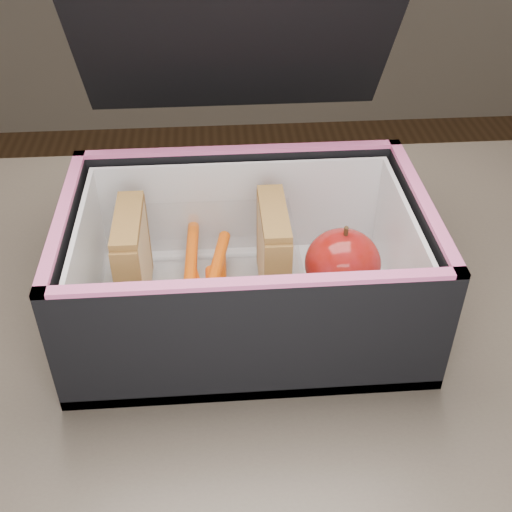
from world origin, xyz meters
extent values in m
cube|color=brown|center=(0.00, 0.00, 0.73)|extent=(1.20, 0.80, 0.03)
cube|color=black|center=(0.04, 0.23, 0.96)|extent=(0.32, 0.12, 0.18)
cube|color=tan|center=(-0.08, 0.07, 0.81)|extent=(0.01, 0.09, 0.09)
cube|color=#B85A5D|center=(-0.07, 0.07, 0.81)|extent=(0.01, 0.08, 0.08)
cube|color=tan|center=(-0.06, 0.07, 0.81)|extent=(0.01, 0.09, 0.09)
cube|color=brown|center=(-0.07, 0.07, 0.86)|extent=(0.02, 0.09, 0.01)
cube|color=tan|center=(0.05, 0.07, 0.81)|extent=(0.01, 0.09, 0.09)
cube|color=#B85A5D|center=(0.06, 0.07, 0.81)|extent=(0.01, 0.08, 0.09)
cube|color=tan|center=(0.07, 0.07, 0.81)|extent=(0.01, 0.09, 0.09)
cube|color=brown|center=(0.06, 0.07, 0.86)|extent=(0.02, 0.09, 0.01)
cylinder|color=#F15C00|center=(0.00, 0.04, 0.77)|extent=(0.03, 0.10, 0.01)
cylinder|color=#F15C00|center=(0.00, 0.04, 0.79)|extent=(0.01, 0.10, 0.01)
cylinder|color=#F15C00|center=(0.01, 0.08, 0.80)|extent=(0.03, 0.10, 0.01)
cylinder|color=#F15C00|center=(0.01, 0.08, 0.77)|extent=(0.01, 0.10, 0.01)
cylinder|color=#F15C00|center=(-0.01, 0.04, 0.79)|extent=(0.03, 0.10, 0.01)
cylinder|color=#F15C00|center=(-0.02, 0.10, 0.80)|extent=(0.02, 0.10, 0.01)
cube|color=white|center=(0.13, 0.07, 0.77)|extent=(0.09, 0.09, 0.01)
ellipsoid|color=#940F00|center=(0.13, 0.06, 0.81)|extent=(0.09, 0.09, 0.07)
cylinder|color=#402C17|center=(0.13, 0.06, 0.84)|extent=(0.01, 0.01, 0.01)
camera|label=1|loc=(0.01, -0.41, 1.19)|focal=45.00mm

